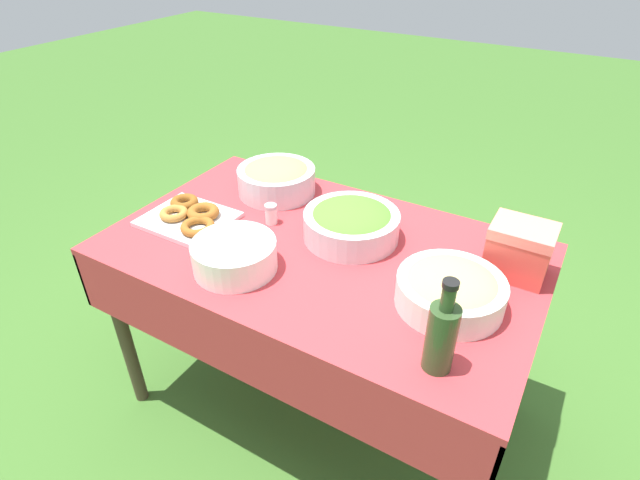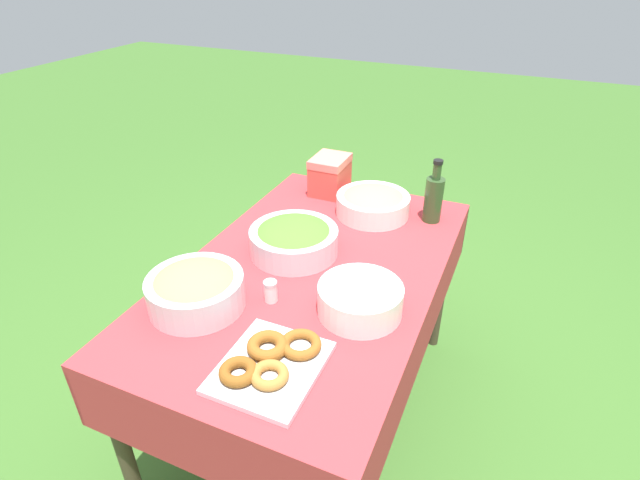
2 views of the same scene
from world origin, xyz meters
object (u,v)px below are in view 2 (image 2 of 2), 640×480
at_px(donut_platter, 270,362).
at_px(olive_oil_bottle, 434,197).
at_px(cooler_box, 330,175).
at_px(fruit_bowl, 195,289).
at_px(plate_stack, 360,300).
at_px(pasta_bowl, 373,203).
at_px(salad_bowl, 294,238).

relative_size(donut_platter, olive_oil_bottle, 1.19).
distance_m(olive_oil_bottle, cooler_box, 0.49).
bearing_deg(fruit_bowl, olive_oil_bottle, -32.88).
distance_m(plate_stack, cooler_box, 0.86).
bearing_deg(donut_platter, cooler_box, 14.45).
relative_size(plate_stack, cooler_box, 1.44).
relative_size(fruit_bowl, cooler_box, 1.66).
relative_size(pasta_bowl, olive_oil_bottle, 1.15).
xyz_separation_m(plate_stack, fruit_bowl, (-0.17, 0.48, 0.02)).
bearing_deg(salad_bowl, plate_stack, -124.12).
xyz_separation_m(olive_oil_bottle, cooler_box, (0.08, 0.49, -0.02)).
distance_m(pasta_bowl, fruit_bowl, 0.86).
height_order(olive_oil_bottle, fruit_bowl, olive_oil_bottle).
distance_m(donut_platter, olive_oil_bottle, 1.02).
bearing_deg(olive_oil_bottle, fruit_bowl, 147.12).
xyz_separation_m(plate_stack, cooler_box, (0.76, 0.42, 0.04)).
bearing_deg(cooler_box, salad_bowl, -171.57).
distance_m(salad_bowl, olive_oil_bottle, 0.61).
distance_m(fruit_bowl, cooler_box, 0.93).
relative_size(pasta_bowl, plate_stack, 1.16).
height_order(pasta_bowl, cooler_box, cooler_box).
distance_m(donut_platter, plate_stack, 0.35).
bearing_deg(pasta_bowl, donut_platter, -178.25).
bearing_deg(pasta_bowl, fruit_bowl, 158.79).
xyz_separation_m(donut_platter, cooler_box, (1.07, 0.28, 0.06)).
bearing_deg(fruit_bowl, donut_platter, -112.96).
distance_m(pasta_bowl, donut_platter, 0.95).
bearing_deg(olive_oil_bottle, cooler_box, 80.76).
relative_size(pasta_bowl, donut_platter, 0.97).
distance_m(pasta_bowl, olive_oil_bottle, 0.25).
distance_m(salad_bowl, plate_stack, 0.41).
xyz_separation_m(pasta_bowl, fruit_bowl, (-0.80, 0.31, 0.01)).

